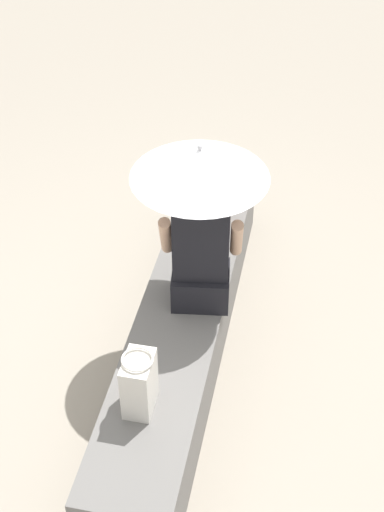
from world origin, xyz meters
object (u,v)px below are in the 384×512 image
Objects in this scene: magazine at (195,248)px; parasol at (200,163)px; person_seated at (201,250)px; tote_bag_canvas at (213,207)px; handbag_black at (139,383)px; shoulder_bag_spare at (210,176)px.

parasol is at bearing -10.97° from magazine.
person_seated is 0.81m from tote_bag_canvas.
person_seated reaches higher than tote_bag_canvas.
magazine is at bearing 178.97° from handbag_black.
shoulder_bag_spare reaches higher than magazine.
person_seated is 0.89m from handbag_black.
shoulder_bag_spare is 1.03× the size of magazine.
tote_bag_canvas is 0.34m from magazine.
magazine is (-0.36, -0.10, -0.90)m from parasol.
handbag_black is 1.96m from shoulder_bag_spare.
handbag_black is 1.32m from magazine.
person_seated is 3.31× the size of tote_bag_canvas.
handbag_black is at bearing -27.22° from magazine.
handbag_black reaches higher than shoulder_bag_spare.
person_seated is at bearing 169.94° from handbag_black.
handbag_black reaches higher than tote_bag_canvas.
magazine is (0.31, -0.06, -0.13)m from tote_bag_canvas.
shoulder_bag_spare is at bearing -166.61° from tote_bag_canvas.
person_seated reaches higher than shoulder_bag_spare.
shoulder_bag_spare is at bearing 179.97° from handbag_black.
parasol is 3.78× the size of tote_bag_canvas.
person_seated is 1.14m from shoulder_bag_spare.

